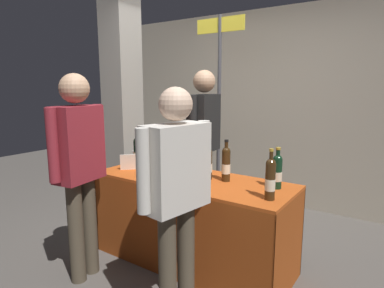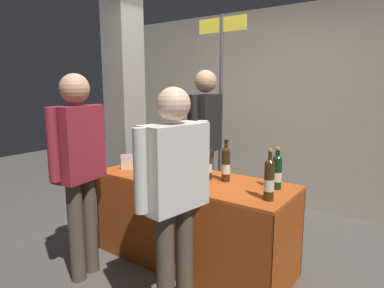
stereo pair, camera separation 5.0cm
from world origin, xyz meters
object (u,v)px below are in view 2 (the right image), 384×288
object	(u,v)px
wine_glass_near_vendor	(137,154)
display_bottle_0	(269,179)
tasting_table	(192,205)
booth_signpost	(221,95)
concrete_pillar	(124,84)
wine_glass_mid	(190,160)
vendor_presenter	(205,134)
featured_wine_bottle	(277,171)
flower_vase	(202,170)
taster_foreground_right	(79,159)

from	to	relation	value
wine_glass_near_vendor	display_bottle_0	bearing A→B (deg)	-9.55
tasting_table	wine_glass_near_vendor	distance (m)	0.85
booth_signpost	display_bottle_0	bearing A→B (deg)	-48.15
concrete_pillar	display_bottle_0	size ratio (longest dim) A/B	8.74
wine_glass_mid	vendor_presenter	world-z (taller)	vendor_presenter
wine_glass_mid	booth_signpost	bearing A→B (deg)	104.27
tasting_table	booth_signpost	distance (m)	1.52
wine_glass_near_vendor	wine_glass_mid	size ratio (longest dim) A/B	0.92
featured_wine_bottle	booth_signpost	distance (m)	1.58
display_bottle_0	wine_glass_near_vendor	xyz separation A→B (m)	(-1.53, 0.26, -0.05)
concrete_pillar	wine_glass_near_vendor	world-z (taller)	concrete_pillar
flower_vase	taster_foreground_right	bearing A→B (deg)	-142.53
concrete_pillar	display_bottle_0	bearing A→B (deg)	-19.18
display_bottle_0	booth_signpost	distance (m)	1.80
concrete_pillar	tasting_table	size ratio (longest dim) A/B	1.82
concrete_pillar	flower_vase	xyz separation A→B (m)	(1.65, -0.74, -0.69)
wine_glass_near_vendor	booth_signpost	bearing A→B (deg)	69.40
wine_glass_near_vendor	wine_glass_mid	world-z (taller)	wine_glass_mid
display_bottle_0	wine_glass_near_vendor	bearing A→B (deg)	170.45
concrete_pillar	flower_vase	distance (m)	1.93
concrete_pillar	vendor_presenter	world-z (taller)	concrete_pillar
flower_vase	taster_foreground_right	distance (m)	0.98
featured_wine_bottle	booth_signpost	world-z (taller)	booth_signpost
concrete_pillar	vendor_presenter	xyz separation A→B (m)	(1.15, 0.08, -0.55)
tasting_table	booth_signpost	xyz separation A→B (m)	(-0.39, 1.14, 0.92)
wine_glass_near_vendor	taster_foreground_right	bearing A→B (deg)	-78.14
tasting_table	display_bottle_0	bearing A→B (deg)	-10.67
display_bottle_0	booth_signpost	bearing A→B (deg)	131.85
featured_wine_bottle	vendor_presenter	distance (m)	1.20
concrete_pillar	tasting_table	world-z (taller)	concrete_pillar
tasting_table	wine_glass_mid	xyz separation A→B (m)	(-0.14, 0.16, 0.35)
featured_wine_bottle	booth_signpost	size ratio (longest dim) A/B	0.14
wine_glass_mid	booth_signpost	size ratio (longest dim) A/B	0.06
featured_wine_bottle	vendor_presenter	bearing A→B (deg)	150.72
vendor_presenter	wine_glass_mid	bearing A→B (deg)	13.95
display_bottle_0	vendor_presenter	bearing A→B (deg)	141.70
wine_glass_mid	flower_vase	size ratio (longest dim) A/B	0.39
flower_vase	booth_signpost	xyz separation A→B (m)	(-0.56, 1.24, 0.56)
wine_glass_near_vendor	featured_wine_bottle	bearing A→B (deg)	0.81
concrete_pillar	taster_foreground_right	world-z (taller)	concrete_pillar
flower_vase	vendor_presenter	bearing A→B (deg)	121.44
flower_vase	featured_wine_bottle	bearing A→B (deg)	23.86
display_bottle_0	taster_foreground_right	xyz separation A→B (m)	(-1.36, -0.55, 0.06)
wine_glass_mid	featured_wine_bottle	bearing A→B (deg)	-1.94
taster_foreground_right	wine_glass_near_vendor	bearing A→B (deg)	3.61
wine_glass_mid	taster_foreground_right	bearing A→B (deg)	-118.29
concrete_pillar	featured_wine_bottle	world-z (taller)	concrete_pillar
tasting_table	wine_glass_near_vendor	xyz separation A→B (m)	(-0.77, 0.12, 0.34)
flower_vase	display_bottle_0	bearing A→B (deg)	-3.90
wine_glass_near_vendor	concrete_pillar	bearing A→B (deg)	143.62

